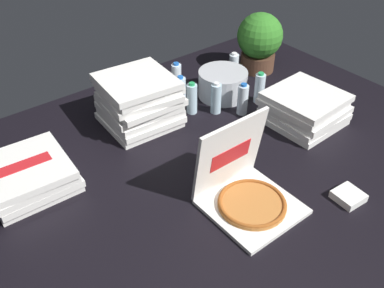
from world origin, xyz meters
The scene contains 15 objects.
ground_plane centered at (0.00, 0.00, -0.01)m, with size 3.20×2.40×0.02m, color black.
open_pizza_box centered at (0.03, -0.29, 0.08)m, with size 0.41×0.42×0.43m.
pizza_stack_right_far centered at (-0.75, 0.47, 0.08)m, with size 0.44×0.44×0.16m.
pizza_stack_left_near centered at (0.81, 0.01, 0.10)m, with size 0.45×0.45×0.19m.
pizza_stack_right_near centered at (0.01, 0.62, 0.15)m, with size 0.47×0.47×0.31m.
ice_bucket centered at (0.63, 0.55, 0.09)m, with size 0.33×0.33×0.18m, color #B7BABF.
water_bottle_0 centered at (0.33, 0.62, 0.10)m, with size 0.07×0.07×0.21m.
water_bottle_1 centered at (0.42, 0.79, 0.10)m, with size 0.07×0.07×0.21m.
water_bottle_2 centered at (0.58, 0.31, 0.10)m, with size 0.07×0.07×0.21m.
water_bottle_3 centered at (0.33, 0.51, 0.10)m, with size 0.07×0.07×0.21m.
water_bottle_4 centered at (0.76, 0.34, 0.10)m, with size 0.07×0.07×0.21m.
water_bottle_5 centered at (0.83, 0.66, 0.10)m, with size 0.07×0.07×0.21m.
water_bottle_6 centered at (0.45, 0.42, 0.10)m, with size 0.07×0.07×0.21m.
potted_plant centered at (1.08, 0.67, 0.23)m, with size 0.33×0.33×0.43m.
napkin_pile centered at (0.45, -0.59, 0.02)m, with size 0.13×0.13×0.04m, color white.
Camera 1 is at (-1.10, -1.30, 1.50)m, focal length 40.02 mm.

